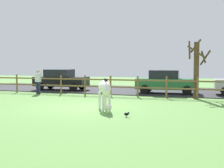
{
  "coord_description": "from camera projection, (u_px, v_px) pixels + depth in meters",
  "views": [
    {
      "loc": [
        5.74,
        -12.71,
        2.06
      ],
      "look_at": [
        0.92,
        1.33,
        1.03
      ],
      "focal_mm": 47.76,
      "sensor_mm": 36.0,
      "label": 1
    }
  ],
  "objects": [
    {
      "name": "ground_plane",
      "position": [
        84.0,
        107.0,
        13.99
      ],
      "size": [
        60.0,
        60.0,
        0.0
      ],
      "primitive_type": "plane",
      "color": "#5B8C42"
    },
    {
      "name": "paddock_fence",
      "position": [
        111.0,
        85.0,
        18.8
      ],
      "size": [
        21.24,
        0.11,
        1.29
      ],
      "color": "brown",
      "rests_on": "ground_plane"
    },
    {
      "name": "bare_tree",
      "position": [
        197.0,
        67.0,
        17.24
      ],
      "size": [
        1.3,
        1.32,
        3.5
      ],
      "color": "#513A23",
      "rests_on": "ground_plane"
    },
    {
      "name": "zebra",
      "position": [
        105.0,
        89.0,
        12.97
      ],
      "size": [
        1.24,
        1.7,
        1.41
      ],
      "color": "white",
      "rests_on": "ground_plane"
    },
    {
      "name": "crow_on_grass",
      "position": [
        127.0,
        114.0,
        11.4
      ],
      "size": [
        0.21,
        0.1,
        0.2
      ],
      "color": "black",
      "rests_on": "ground_plane"
    },
    {
      "name": "parked_car_black",
      "position": [
        61.0,
        79.0,
        22.64
      ],
      "size": [
        4.08,
        2.05,
        1.56
      ],
      "color": "black",
      "rests_on": "parking_asphalt"
    },
    {
      "name": "parked_car_green",
      "position": [
        166.0,
        82.0,
        19.95
      ],
      "size": [
        4.1,
        2.09,
        1.56
      ],
      "color": "#236B38",
      "rests_on": "parking_asphalt"
    },
    {
      "name": "visitor_near_fence",
      "position": [
        38.0,
        81.0,
        19.99
      ],
      "size": [
        0.37,
        0.24,
        1.64
      ],
      "color": "#232847",
      "rests_on": "ground_plane"
    },
    {
      "name": "parking_asphalt",
      "position": [
        134.0,
        90.0,
        22.76
      ],
      "size": [
        28.0,
        7.4,
        0.05
      ],
      "primitive_type": "cube",
      "color": "#2D2D33",
      "rests_on": "ground_plane"
    }
  ]
}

